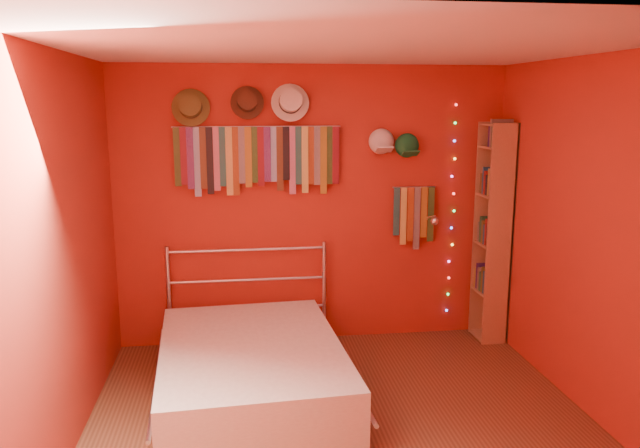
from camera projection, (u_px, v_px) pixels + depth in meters
name	position (u px, v px, depth m)	size (l,w,h in m)	color
ground	(346.00, 434.00, 4.16)	(3.50, 3.50, 0.00)	brown
back_wall	(313.00, 206.00, 5.62)	(3.50, 0.02, 2.50)	#A9201B
right_wall	(606.00, 244.00, 4.15)	(0.02, 3.50, 2.50)	#A9201B
left_wall	(56.00, 262.00, 3.69)	(0.02, 3.50, 2.50)	#A9201B
ceiling	(349.00, 47.00, 3.67)	(3.50, 3.50, 0.02)	white
tie_rack	(258.00, 156.00, 5.40)	(1.45, 0.03, 0.60)	silver
small_tie_rack	(414.00, 213.00, 5.69)	(0.40, 0.03, 0.59)	silver
fedora_olive	(190.00, 107.00, 5.21)	(0.32, 0.17, 0.32)	brown
fedora_brown	(247.00, 102.00, 5.27)	(0.28, 0.15, 0.28)	#472919
fedora_white	(290.00, 102.00, 5.31)	(0.33, 0.18, 0.32)	silver
cap_white	(381.00, 142.00, 5.53)	(0.20, 0.25, 0.20)	white
cap_green	(407.00, 146.00, 5.57)	(0.20, 0.25, 0.20)	#186E35
fairy_lights	(452.00, 211.00, 5.76)	(0.06, 0.02, 1.95)	#FF3333
reading_lamp	(433.00, 220.00, 5.54)	(0.07, 0.32, 0.09)	silver
bookshelf	(497.00, 231.00, 5.67)	(0.25, 0.34, 2.00)	#9C6846
bed	(251.00, 367.00, 4.69)	(1.53, 1.99, 0.94)	silver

